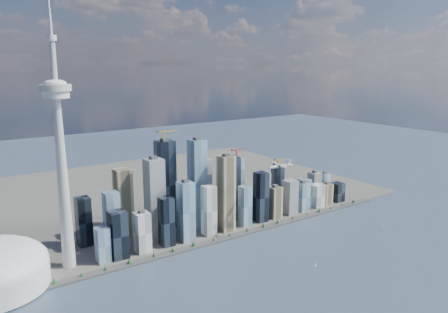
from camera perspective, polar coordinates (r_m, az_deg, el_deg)
ground at (r=831.76m, az=8.29°, el=-16.69°), size 4000.00×4000.00×0.00m
seawall at (r=1008.15m, az=-1.60°, el=-11.09°), size 1100.00×22.00×4.00m
land at (r=1385.21m, az=-11.87°, el=-4.85°), size 1400.00×900.00×3.00m
shoreline_trees at (r=1005.50m, az=-1.60°, el=-10.74°), size 960.53×7.20×8.80m
skyscraper_cluster at (r=1081.89m, az=-1.49°, el=-5.36°), size 736.00×142.00×241.12m
needle_tower at (r=877.21m, az=-20.58°, el=0.61°), size 56.00×56.00×550.50m
airplane at (r=1010.90m, az=7.36°, el=-1.22°), size 69.18×61.36×16.87m
sailboat_west at (r=918.82m, az=11.87°, el=-13.67°), size 7.40×4.04×10.39m
sailboat_east at (r=1171.32m, az=20.10°, el=-8.43°), size 6.65×4.03×9.49m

